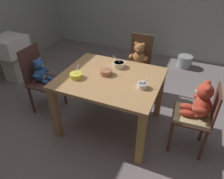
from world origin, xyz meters
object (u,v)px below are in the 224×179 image
porridge_bowl_white_near_right (143,85)px  metal_pail (185,61)px  porridge_bowl_yellow_near_left (76,75)px  porridge_bowl_terracotta_center (106,72)px  teddy_chair_far_center (138,59)px  sink_basin (11,53)px  teddy_chair_near_left (41,75)px  dining_table (110,86)px  teddy_chair_near_right (199,108)px  porridge_bowl_cream_far_center (119,64)px

porridge_bowl_white_near_right → metal_pail: porridge_bowl_white_near_right is taller
porridge_bowl_yellow_near_left → porridge_bowl_terracotta_center: (0.29, 0.21, 0.00)m
teddy_chair_far_center → porridge_bowl_terracotta_center: bearing=-9.4°
porridge_bowl_white_near_right → metal_pail: (0.29, 2.22, -0.67)m
porridge_bowl_terracotta_center → sink_basin: porridge_bowl_terracotta_center is taller
porridge_bowl_yellow_near_left → sink_basin: (-1.69, 0.61, -0.26)m
teddy_chair_far_center → porridge_bowl_yellow_near_left: size_ratio=5.83×
porridge_bowl_yellow_near_left → teddy_chair_far_center: bearing=68.8°
teddy_chair_near_left → teddy_chair_far_center: teddy_chair_near_left is taller
dining_table → teddy_chair_near_right: bearing=0.6°
sink_basin → metal_pail: bearing=32.0°
porridge_bowl_terracotta_center → metal_pail: (0.77, 2.11, -0.67)m
porridge_bowl_white_near_right → porridge_bowl_cream_far_center: 0.54m
porridge_bowl_cream_far_center → metal_pail: porridge_bowl_cream_far_center is taller
porridge_bowl_yellow_near_left → metal_pail: 2.64m
dining_table → teddy_chair_far_center: bearing=85.8°
porridge_bowl_yellow_near_left → metal_pail: (1.06, 2.32, -0.67)m
teddy_chair_near_left → porridge_bowl_cream_far_center: bearing=15.0°
porridge_bowl_cream_far_center → sink_basin: bearing=175.6°
porridge_bowl_yellow_near_left → sink_basin: size_ratio=0.20×
teddy_chair_far_center → teddy_chair_near_right: (0.96, -0.93, 0.02)m
porridge_bowl_white_near_right → sink_basin: bearing=168.4°
teddy_chair_near_right → porridge_bowl_white_near_right: teddy_chair_near_right is taller
porridge_bowl_cream_far_center → metal_pail: 2.11m
dining_table → porridge_bowl_terracotta_center: (-0.07, 0.04, 0.16)m
porridge_bowl_white_near_right → porridge_bowl_terracotta_center: (-0.49, 0.11, 0.00)m
porridge_bowl_cream_far_center → porridge_bowl_terracotta_center: bearing=-107.1°
teddy_chair_far_center → sink_basin: (-2.12, -0.50, -0.05)m
dining_table → teddy_chair_near_right: 1.03m
porridge_bowl_terracotta_center → sink_basin: size_ratio=0.20×
dining_table → teddy_chair_near_right: (1.03, 0.01, -0.03)m
porridge_bowl_terracotta_center → metal_pail: 2.35m
dining_table → porridge_bowl_terracotta_center: size_ratio=7.56×
teddy_chair_near_right → metal_pail: bearing=-84.5°
teddy_chair_far_center → teddy_chair_near_right: size_ratio=1.03×
porridge_bowl_white_near_right → porridge_bowl_terracotta_center: bearing=167.2°
porridge_bowl_white_near_right → sink_basin: 2.53m
teddy_chair_far_center → porridge_bowl_cream_far_center: 0.70m
porridge_bowl_white_near_right → porridge_bowl_cream_far_center: bearing=139.8°
teddy_chair_far_center → metal_pail: (0.63, 1.21, -0.46)m
porridge_bowl_white_near_right → porridge_bowl_terracotta_center: porridge_bowl_terracotta_center is taller
teddy_chair_far_center → porridge_bowl_white_near_right: 1.09m
teddy_chair_near_left → sink_basin: 1.11m
dining_table → metal_pail: (0.70, 2.15, -0.51)m
dining_table → teddy_chair_far_center: size_ratio=1.26×
sink_basin → porridge_bowl_yellow_near_left: bearing=-19.7°
porridge_bowl_yellow_near_left → porridge_bowl_terracotta_center: porridge_bowl_terracotta_center is taller
teddy_chair_near_left → porridge_bowl_terracotta_center: size_ratio=6.07×
dining_table → porridge_bowl_yellow_near_left: (-0.36, -0.17, 0.16)m
teddy_chair_near_right → metal_pail: 2.22m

